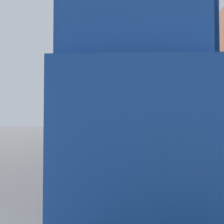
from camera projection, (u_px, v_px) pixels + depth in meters
ground_plane at (92, 142)px, 24.08m from camera, size 144.00×144.00×0.00m
sidewalk at (170, 144)px, 20.70m from camera, size 3.32×108.00×0.14m
brick_terrace_rear at (221, 80)px, 22.35m from camera, size 6.00×19.45×10.84m
tour_bus at (128, 124)px, 9.19m from camera, size 2.73×11.31×3.91m
parked_car_ahead_of_bus at (137, 140)px, 16.91m from camera, size 1.92×4.61×1.43m
lamp_post_nearest at (193, 74)px, 8.86m from camera, size 0.35×0.35×4.85m
lamp_post_second at (164, 100)px, 16.81m from camera, size 0.35×0.35×4.43m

